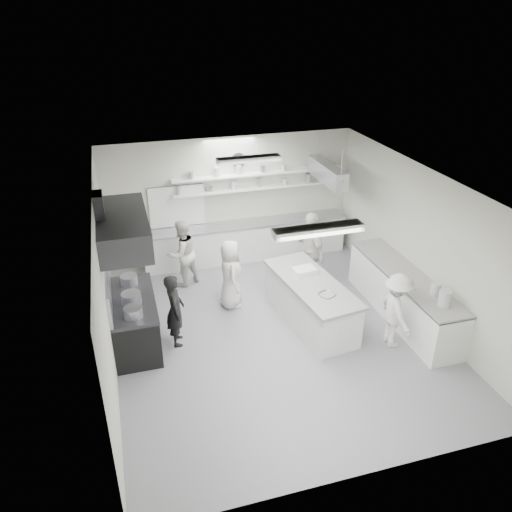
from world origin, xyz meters
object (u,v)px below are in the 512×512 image
object	(u,v)px
right_counter	(403,296)
prep_island	(311,303)
cook_stove	(175,310)
back_counter	(246,241)
stove	(135,322)
cook_back	(182,253)

from	to	relation	value
right_counter	prep_island	xyz separation A→B (m)	(-1.86, 0.34, -0.04)
cook_stove	prep_island	bearing A→B (deg)	-86.91
back_counter	cook_stove	size ratio (longest dim) A/B	3.49
right_counter	cook_stove	distance (m)	4.53
right_counter	prep_island	world-z (taller)	right_counter
back_counter	right_counter	distance (m)	4.13
prep_island	cook_stove	bearing A→B (deg)	171.13
stove	cook_stove	xyz separation A→B (m)	(0.74, -0.21, 0.27)
right_counter	back_counter	bearing A→B (deg)	124.65
prep_island	cook_stove	xyz separation A→B (m)	(-2.65, 0.05, 0.28)
back_counter	stove	bearing A→B (deg)	-136.01
back_counter	cook_back	size ratio (longest dim) A/B	3.23
prep_island	cook_stove	world-z (taller)	cook_stove
prep_island	cook_stove	distance (m)	2.67
stove	back_counter	world-z (taller)	back_counter
back_counter	prep_island	world-z (taller)	back_counter
back_counter	cook_stove	xyz separation A→B (m)	(-2.16, -3.01, 0.26)
right_counter	prep_island	size ratio (longest dim) A/B	1.41
stove	back_counter	size ratio (longest dim) A/B	0.36
stove	right_counter	distance (m)	5.28
back_counter	cook_back	bearing A→B (deg)	-153.11
prep_island	cook_back	distance (m)	3.12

